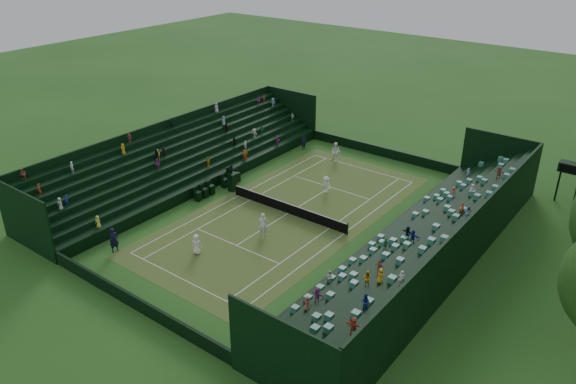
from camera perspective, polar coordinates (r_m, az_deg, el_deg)
name	(u,v)px	position (r m, az deg, el deg)	size (l,w,h in m)	color
ground	(288,214)	(46.68, 0.00, -2.21)	(160.00, 160.00, 0.00)	#24551B
court_surface	(288,214)	(46.68, 0.00, -2.20)	(12.97, 26.77, 0.01)	#316E24
perimeter_wall_north	(381,151)	(58.73, 9.45, 4.09)	(17.17, 0.20, 1.00)	black
perimeter_wall_south	(134,302)	(37.00, -15.34, -10.72)	(17.17, 0.20, 1.00)	black
perimeter_wall_east	(378,240)	(42.50, 9.18, -4.86)	(0.20, 31.77, 1.00)	black
perimeter_wall_west	(214,182)	(51.50, -7.54, 1.00)	(0.20, 31.77, 1.00)	black
north_grandstand	(432,246)	(40.53, 14.46, -5.33)	(6.60, 32.00, 4.90)	black
south_grandstand	(181,161)	(53.89, -10.79, 3.14)	(6.60, 32.00, 4.90)	black
tennis_net	(288,208)	(46.43, 0.00, -1.64)	(11.67, 0.10, 1.06)	black
scoreboard_tower	(571,169)	(52.77, 26.84, 2.06)	(2.00, 1.00, 3.70)	black
umpire_chair	(232,180)	(50.39, -5.69, 1.26)	(0.81, 0.81, 2.54)	black
courtside_chairs	(218,186)	(50.83, -7.14, 0.63)	(0.56, 5.53, 1.21)	black
player_near_west	(197,244)	(41.43, -9.27, -5.27)	(0.78, 0.50, 1.59)	white
player_near_east	(263,224)	(43.19, -2.56, -3.27)	(0.70, 0.46, 1.92)	white
player_far_west	(336,152)	(56.75, 4.88, 4.08)	(0.95, 0.74, 1.95)	white
player_far_east	(326,185)	(50.01, 3.89, 0.76)	(1.02, 0.59, 1.58)	white
line_judge_north	(304,142)	(59.57, 1.61, 5.07)	(0.58, 0.38, 1.59)	black
line_judge_south	(114,240)	(42.99, -17.26, -4.69)	(0.70, 0.46, 1.93)	black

